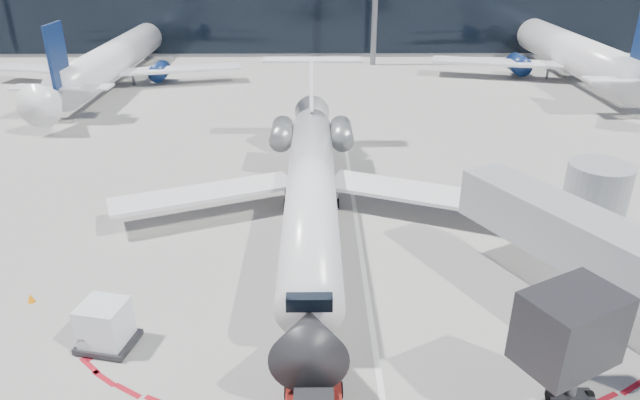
{
  "coord_description": "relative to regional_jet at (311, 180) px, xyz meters",
  "views": [
    {
      "loc": [
        -2.42,
        -25.32,
        15.43
      ],
      "look_at": [
        -2.18,
        1.33,
        2.85
      ],
      "focal_mm": 32.0,
      "sensor_mm": 36.0,
      "label": 1
    }
  ],
  "objects": [
    {
      "name": "uld_container",
      "position": [
        -8.28,
        -11.49,
        -1.43
      ],
      "size": [
        2.51,
        2.25,
        2.04
      ],
      "rotation": [
        0.0,
        0.0,
        -0.21
      ],
      "color": "black",
      "rests_on": "ground"
    },
    {
      "name": "bg_airliner_1",
      "position": [
        29.41,
        36.15,
        3.44
      ],
      "size": [
        36.35,
        38.49,
        11.76
      ],
      "primitive_type": null,
      "color": "silver",
      "rests_on": "ground"
    },
    {
      "name": "safety_cone_left",
      "position": [
        -12.84,
        -8.4,
        -2.21
      ],
      "size": [
        0.33,
        0.33,
        0.45
      ],
      "primitive_type": "cone",
      "color": "orange",
      "rests_on": "ground"
    },
    {
      "name": "regional_jet",
      "position": [
        0.0,
        0.0,
        0.0
      ],
      "size": [
        23.64,
        29.15,
        7.3
      ],
      "color": "silver",
      "rests_on": "ground"
    },
    {
      "name": "apron_centerline",
      "position": [
        2.66,
        -2.89,
        -2.43
      ],
      "size": [
        0.25,
        40.0,
        0.01
      ],
      "primitive_type": "cube",
      "color": "silver",
      "rests_on": "ground"
    },
    {
      "name": "bg_airliner_0",
      "position": [
        -22.0,
        33.66,
        2.84
      ],
      "size": [
        32.64,
        34.56,
        10.56
      ],
      "primitive_type": null,
      "color": "silver",
      "rests_on": "ground"
    },
    {
      "name": "ground",
      "position": [
        2.66,
        -4.89,
        -2.44
      ],
      "size": [
        260.0,
        260.0,
        0.0
      ],
      "primitive_type": "plane",
      "color": "slate",
      "rests_on": "ground"
    },
    {
      "name": "jet_bridge",
      "position": [
        12.45,
        -7.91,
        0.57
      ],
      "size": [
        10.03,
        15.2,
        4.9
      ],
      "color": "gray",
      "rests_on": "ground"
    }
  ]
}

